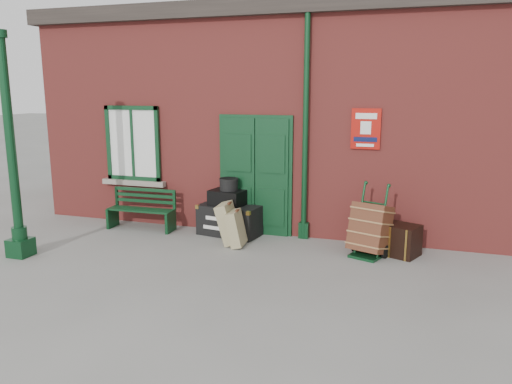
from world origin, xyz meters
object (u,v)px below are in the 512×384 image
at_px(dark_trunk, 396,239).
at_px(bench, 142,208).
at_px(porter_trolley, 370,229).
at_px(houdini_trunk, 230,220).

bearing_deg(dark_trunk, bench, -157.89).
xyz_separation_m(bench, porter_trolley, (4.44, -0.30, 0.05)).
distance_m(houdini_trunk, porter_trolley, 2.68).
distance_m(bench, porter_trolley, 4.45).
bearing_deg(bench, houdini_trunk, 3.20).
bearing_deg(dark_trunk, porter_trolley, -129.65).
bearing_deg(houdini_trunk, dark_trunk, 4.54).
distance_m(bench, dark_trunk, 4.86).
bearing_deg(bench, porter_trolley, -5.59).
xyz_separation_m(porter_trolley, dark_trunk, (0.42, 0.21, -0.20)).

